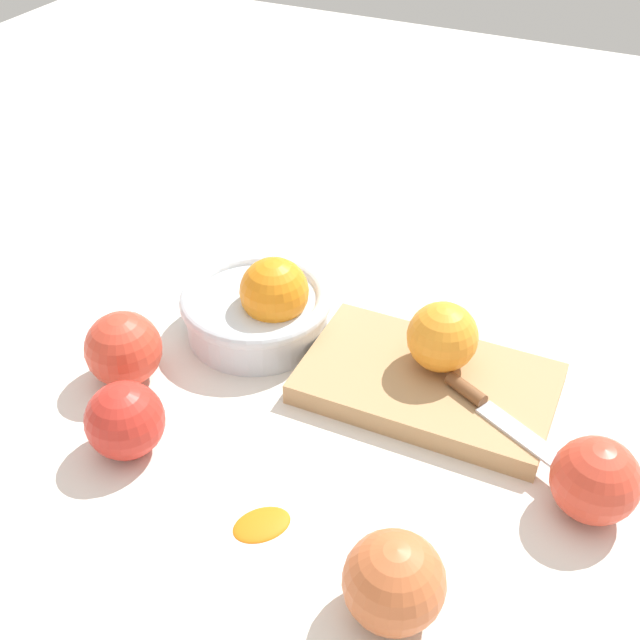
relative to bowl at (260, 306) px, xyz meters
The scene contains 10 objects.
ground_plane 0.16m from the bowl, 31.67° to the right, with size 2.40×2.40×0.00m, color silver.
bowl is the anchor object (origin of this frame).
cutting_board 0.20m from the bowl, ahead, with size 0.25×0.15×0.02m, color tan.
orange_on_board 0.21m from the bowl, ahead, with size 0.07×0.07×0.07m, color orange.
knife 0.28m from the bowl, ahead, with size 0.15×0.08×0.01m.
apple_front_left 0.21m from the bowl, 97.42° to the right, with size 0.07×0.07×0.07m, color red.
apple_front_right 0.37m from the bowl, 45.32° to the right, with size 0.08×0.08×0.08m, color #CC6638.
apple_mid_right 0.39m from the bowl, 14.18° to the right, with size 0.08×0.08×0.08m, color #D6422D.
apple_front_left_2 0.16m from the bowl, 124.95° to the right, with size 0.08×0.08×0.08m, color #D6422D.
citrus_peel 0.27m from the bowl, 61.15° to the right, with size 0.05×0.04×0.01m, color orange.
Camera 1 is at (0.22, -0.52, 0.56)m, focal length 44.34 mm.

